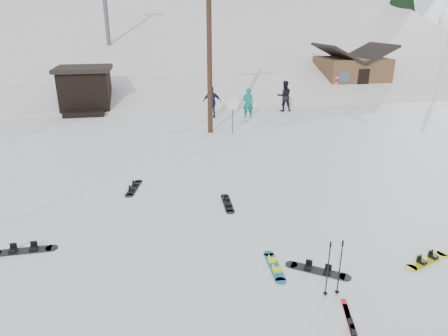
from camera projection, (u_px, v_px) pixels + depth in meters
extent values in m
plane|color=white|center=(222.00, 327.00, 7.73)|extent=(200.00, 200.00, 0.00)
cube|color=white|center=(158.00, 138.00, 62.51)|extent=(60.00, 85.24, 65.97)
cube|color=white|center=(397.00, 128.00, 64.27)|extent=(45.66, 93.98, 54.59)
cylinder|color=#3A2819|center=(209.00, 43.00, 19.37)|extent=(0.26, 0.26, 9.00)
cylinder|color=#595B60|center=(233.00, 116.00, 20.46)|extent=(0.07, 0.07, 1.80)
cube|color=white|center=(233.00, 104.00, 20.20)|extent=(0.50, 0.04, 0.60)
cube|color=black|center=(86.00, 90.00, 25.71)|extent=(3.00, 3.00, 2.50)
cube|color=black|center=(83.00, 69.00, 25.23)|extent=(3.40, 3.40, 0.25)
cube|color=black|center=(84.00, 113.00, 24.44)|extent=(2.40, 1.20, 0.30)
cube|color=brown|center=(351.00, 75.00, 31.97)|extent=(5.00, 4.00, 2.70)
cube|color=black|center=(337.00, 53.00, 31.13)|extent=(2.69, 4.40, 1.43)
cube|color=black|center=(369.00, 53.00, 31.61)|extent=(2.69, 4.40, 1.43)
cube|color=black|center=(363.00, 82.00, 30.20)|extent=(0.90, 0.06, 1.90)
cube|color=#1B67B3|center=(274.00, 267.00, 9.59)|extent=(0.31, 1.14, 0.02)
cylinder|color=#1B67B3|center=(269.00, 254.00, 10.11)|extent=(0.26, 0.26, 0.02)
cylinder|color=#1B67B3|center=(281.00, 281.00, 9.06)|extent=(0.26, 0.26, 0.02)
cube|color=#E7FF0D|center=(272.00, 260.00, 9.76)|extent=(0.19, 0.15, 0.07)
cube|color=#E7FF0D|center=(277.00, 270.00, 9.38)|extent=(0.19, 0.15, 0.07)
cube|color=red|center=(353.00, 333.00, 7.56)|extent=(0.55, 1.60, 0.02)
cube|color=black|center=(353.00, 331.00, 7.54)|extent=(0.16, 0.31, 0.07)
cube|color=red|center=(351.00, 327.00, 7.72)|extent=(0.55, 1.60, 0.02)
cube|color=black|center=(352.00, 325.00, 7.70)|extent=(0.16, 0.31, 0.07)
cylinder|color=black|center=(328.00, 270.00, 8.37)|extent=(0.03, 0.03, 1.30)
cylinder|color=black|center=(325.00, 293.00, 8.57)|extent=(0.10, 0.10, 0.01)
cylinder|color=black|center=(331.00, 244.00, 8.15)|extent=(0.04, 0.04, 0.12)
cylinder|color=black|center=(340.00, 269.00, 8.42)|extent=(0.03, 0.03, 1.30)
cylinder|color=black|center=(337.00, 292.00, 8.62)|extent=(0.10, 0.10, 0.01)
cylinder|color=black|center=(343.00, 243.00, 8.20)|extent=(0.04, 0.04, 0.12)
cube|color=black|center=(24.00, 251.00, 10.23)|extent=(1.36, 0.32, 0.03)
cylinder|color=black|center=(52.00, 248.00, 10.36)|extent=(0.31, 0.31, 0.03)
cube|color=black|center=(33.00, 248.00, 10.25)|extent=(0.17, 0.22, 0.09)
cube|color=black|center=(13.00, 250.00, 10.16)|extent=(0.17, 0.22, 0.09)
cube|color=black|center=(134.00, 188.00, 14.01)|extent=(0.58, 1.30, 0.03)
cylinder|color=black|center=(138.00, 181.00, 14.61)|extent=(0.29, 0.29, 0.03)
cylinder|color=black|center=(129.00, 196.00, 13.42)|extent=(0.29, 0.29, 0.03)
cube|color=black|center=(135.00, 184.00, 14.21)|extent=(0.24, 0.20, 0.08)
cube|color=black|center=(132.00, 189.00, 13.78)|extent=(0.24, 0.20, 0.08)
cube|color=black|center=(318.00, 271.00, 9.42)|extent=(1.21, 0.95, 0.03)
cylinder|color=black|center=(345.00, 277.00, 9.19)|extent=(0.29, 0.29, 0.03)
cylinder|color=black|center=(291.00, 265.00, 9.66)|extent=(0.29, 0.29, 0.03)
cube|color=black|center=(328.00, 271.00, 9.32)|extent=(0.25, 0.26, 0.08)
cube|color=black|center=(308.00, 267.00, 9.49)|extent=(0.25, 0.26, 0.08)
cube|color=#C7D517|center=(427.00, 261.00, 9.82)|extent=(1.27, 0.68, 0.03)
cylinder|color=#C7D517|center=(443.00, 254.00, 10.11)|extent=(0.29, 0.29, 0.03)
cylinder|color=#C7D517|center=(411.00, 268.00, 9.53)|extent=(0.29, 0.29, 0.03)
cube|color=black|center=(433.00, 256.00, 9.91)|extent=(0.21, 0.24, 0.08)
cube|color=black|center=(422.00, 261.00, 9.70)|extent=(0.21, 0.24, 0.08)
cube|color=black|center=(227.00, 204.00, 12.85)|extent=(0.33, 1.22, 0.02)
cylinder|color=black|center=(225.00, 196.00, 13.40)|extent=(0.28, 0.28, 0.02)
cylinder|color=black|center=(230.00, 212.00, 12.29)|extent=(0.28, 0.28, 0.02)
cube|color=black|center=(226.00, 199.00, 13.03)|extent=(0.20, 0.16, 0.08)
cube|color=black|center=(228.00, 205.00, 12.63)|extent=(0.20, 0.16, 0.08)
imported|color=#0A6D63|center=(248.00, 103.00, 23.65)|extent=(0.69, 0.49, 1.78)
imported|color=black|center=(284.00, 96.00, 25.40)|extent=(0.98, 0.79, 1.93)
imported|color=#F6567D|center=(336.00, 86.00, 30.07)|extent=(1.14, 0.82, 1.60)
imported|color=#1B183E|center=(212.00, 102.00, 23.70)|extent=(1.15, 0.60, 1.88)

